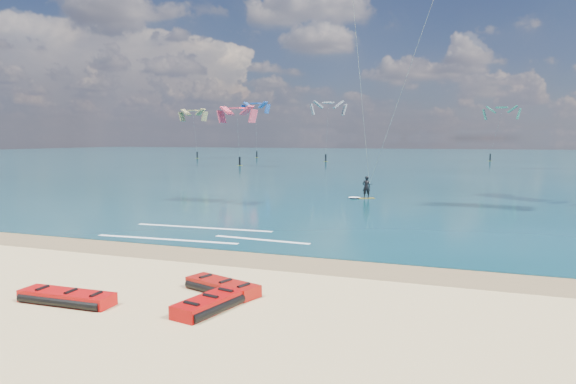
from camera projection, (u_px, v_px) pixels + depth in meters
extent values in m
plane|color=tan|center=(353.00, 180.00, 54.86)|extent=(320.00, 320.00, 0.00)
cube|color=brown|center=(147.00, 250.00, 20.22)|extent=(320.00, 2.40, 0.01)
cube|color=#0B353E|center=(415.00, 158.00, 114.78)|extent=(320.00, 200.00, 0.04)
cube|color=yellow|center=(366.00, 198.00, 37.39)|extent=(1.24, 0.90, 0.05)
imported|color=black|center=(366.00, 187.00, 37.30)|extent=(0.67, 0.54, 1.59)
cylinder|color=black|center=(369.00, 184.00, 36.94)|extent=(0.45, 0.26, 0.04)
cube|color=white|center=(203.00, 228.00, 25.11)|extent=(7.20, 0.50, 0.01)
cube|color=white|center=(261.00, 240.00, 22.13)|extent=(4.49, 0.56, 0.01)
cube|color=white|center=(166.00, 239.00, 22.24)|extent=(6.76, 0.60, 0.01)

